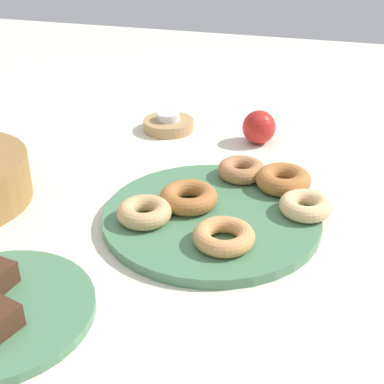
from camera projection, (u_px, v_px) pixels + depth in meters
The scene contains 11 objects.
ground_plane at pixel (211, 222), 0.81m from camera, with size 2.40×2.40×0.00m, color beige.
donut_plate at pixel (211, 217), 0.81m from camera, with size 0.32×0.32×0.02m, color #4C7F56.
donut_0 at pixel (224, 236), 0.73m from camera, with size 0.08×0.08×0.02m, color tan.
donut_1 at pixel (189, 197), 0.82m from camera, with size 0.09×0.09×0.03m, color #AD6B33.
donut_2 at pixel (241, 170), 0.90m from camera, with size 0.08×0.08×0.03m, color #B27547.
donut_3 at pixel (144, 212), 0.78m from camera, with size 0.08×0.08×0.03m, color tan.
donut_4 at pixel (283, 180), 0.87m from camera, with size 0.09×0.09×0.03m, color #AD6B33.
donut_5 at pixel (306, 206), 0.80m from camera, with size 0.08×0.08×0.03m, color #EABC84.
candle_holder at pixel (168, 125), 1.12m from camera, with size 0.10×0.10×0.02m, color tan.
tealight at pixel (168, 116), 1.11m from camera, with size 0.05×0.05×0.01m, color silver.
apple at pixel (259, 127), 1.05m from camera, with size 0.06×0.06×0.06m, color red.
Camera 1 is at (-0.67, -0.17, 0.43)m, focal length 51.19 mm.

